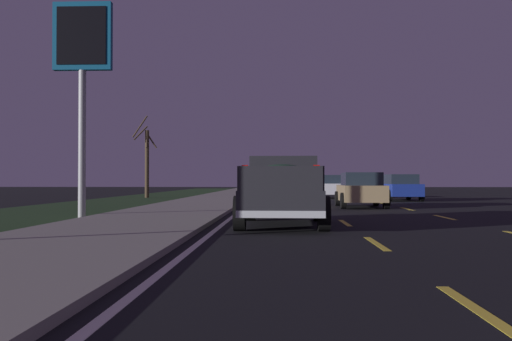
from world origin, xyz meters
The scene contains 10 objects.
ground centered at (27.00, 0.00, 0.00)m, with size 144.00×144.00×0.00m, color black.
sidewalk_shoulder centered at (27.00, 7.45, 0.06)m, with size 108.00×4.00×0.12m, color gray.
grass_verge centered at (27.00, 12.45, 0.00)m, with size 108.00×6.00×0.01m, color #1E3819.
lane_markings centered at (30.53, 3.07, 0.00)m, with size 108.47×7.04×0.01m.
pickup_truck centered at (13.93, 3.50, 0.98)m, with size 5.48×2.38×1.87m.
sedan_blue centered at (33.01, -3.51, 0.78)m, with size 4.44×2.09×1.54m.
sedan_tan centered at (24.38, -0.02, 0.78)m, with size 4.43×2.07×1.54m.
sedan_white centered at (37.43, 0.02, 0.78)m, with size 4.44×2.09×1.54m.
gas_price_sign centered at (16.72, 9.96, 5.23)m, with size 0.27×1.90×6.96m.
bare_tree_far centered at (37.73, 12.67, 2.56)m, with size 1.16×1.59×5.63m.
Camera 1 is at (-1.84, 3.60, 1.22)m, focal length 41.07 mm.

